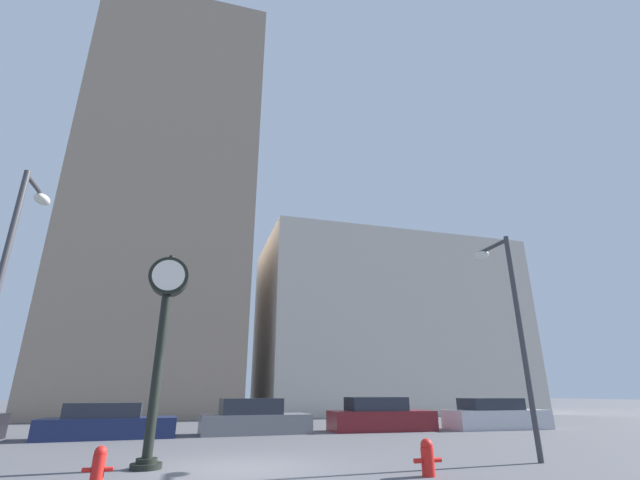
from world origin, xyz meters
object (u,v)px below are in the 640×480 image
(street_clock, at_px, (164,322))
(car_silver, at_px, (495,416))
(car_grey, at_px, (254,419))
(car_navy, at_px, (108,423))
(car_maroon, at_px, (380,416))
(street_lamp_right, at_px, (506,305))
(street_lamp_left, at_px, (11,265))
(fire_hydrant_far, at_px, (427,457))
(fire_hydrant_near, at_px, (98,466))

(street_clock, bearing_deg, car_silver, 26.57)
(car_grey, bearing_deg, car_navy, -178.69)
(car_navy, xyz_separation_m, car_grey, (5.44, 0.40, 0.05))
(car_maroon, relative_size, street_lamp_right, 0.80)
(street_lamp_right, bearing_deg, car_navy, 142.03)
(car_silver, xyz_separation_m, street_lamp_right, (-5.48, -8.49, 3.32))
(car_grey, distance_m, car_silver, 11.15)
(car_maroon, bearing_deg, street_lamp_left, -144.95)
(car_grey, bearing_deg, street_clock, -116.25)
(fire_hydrant_far, xyz_separation_m, street_lamp_left, (-9.00, 2.28, 4.00))
(car_maroon, relative_size, street_lamp_left, 0.70)
(car_navy, height_order, car_silver, car_silver)
(car_grey, relative_size, fire_hydrant_near, 6.56)
(car_grey, bearing_deg, street_lamp_left, -133.27)
(street_clock, height_order, car_navy, street_clock)
(street_clock, bearing_deg, street_lamp_left, -176.79)
(car_silver, distance_m, street_lamp_left, 19.80)
(street_clock, height_order, street_lamp_right, street_lamp_right)
(car_grey, xyz_separation_m, fire_hydrant_far, (2.18, -10.28, -0.21))
(fire_hydrant_near, bearing_deg, car_maroon, 45.15)
(fire_hydrant_far, relative_size, street_lamp_right, 0.12)
(car_silver, relative_size, fire_hydrant_near, 6.92)
(street_clock, xyz_separation_m, street_lamp_right, (9.03, -1.24, 0.66))
(street_clock, bearing_deg, fire_hydrant_near, -109.22)
(car_silver, xyz_separation_m, fire_hydrant_far, (-8.95, -9.73, -0.21))
(car_maroon, xyz_separation_m, street_lamp_left, (-12.37, -7.94, 3.76))
(car_grey, xyz_separation_m, fire_hydrant_near, (-4.04, -9.70, -0.22))
(street_lamp_right, bearing_deg, fire_hydrant_near, -176.14)
(car_grey, distance_m, street_lamp_left, 11.17)
(car_grey, bearing_deg, car_maroon, -3.46)
(car_silver, relative_size, street_lamp_right, 0.82)
(fire_hydrant_near, bearing_deg, fire_hydrant_far, -5.30)
(car_maroon, xyz_separation_m, fire_hydrant_far, (-3.37, -10.22, -0.23))
(street_lamp_left, bearing_deg, car_maroon, 32.71)
(car_navy, height_order, street_lamp_left, street_lamp_left)
(car_navy, distance_m, fire_hydrant_near, 9.41)
(street_lamp_left, bearing_deg, car_navy, 79.74)
(fire_hydrant_far, height_order, street_lamp_right, street_lamp_right)
(street_lamp_left, height_order, street_lamp_right, street_lamp_left)
(street_clock, bearing_deg, car_grey, 66.61)
(car_grey, relative_size, street_lamp_right, 0.78)
(car_grey, relative_size, street_lamp_left, 0.68)
(fire_hydrant_near, relative_size, street_lamp_right, 0.12)
(fire_hydrant_near, distance_m, street_lamp_left, 5.16)
(street_clock, distance_m, street_lamp_right, 9.14)
(street_clock, bearing_deg, street_lamp_right, -7.81)
(fire_hydrant_far, bearing_deg, street_clock, 156.07)
(fire_hydrant_near, bearing_deg, car_navy, 98.55)
(car_maroon, bearing_deg, street_lamp_right, -87.06)
(street_clock, relative_size, car_silver, 1.04)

